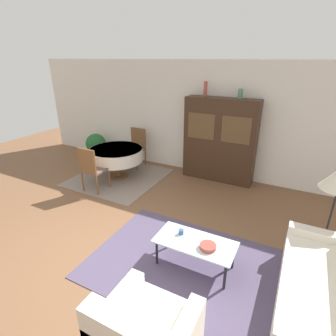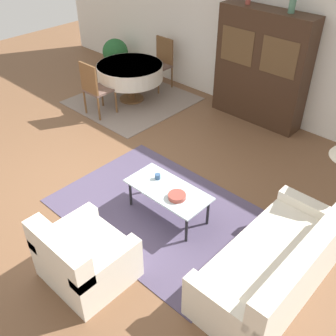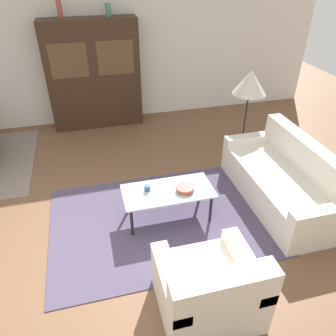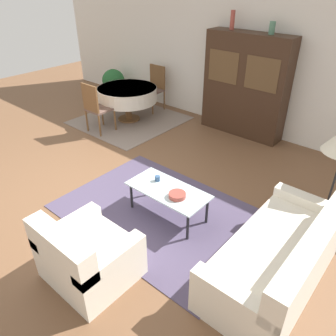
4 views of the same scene
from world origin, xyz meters
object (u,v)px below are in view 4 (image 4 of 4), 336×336
(coffee_table, at_px, (168,192))
(cup, at_px, (157,178))
(couch, at_px, (281,258))
(armchair, at_px, (87,257))
(dining_chair_far, at_px, (154,86))
(vase_short, at_px, (272,28))
(dining_chair_near, at_px, (96,106))
(dining_table, at_px, (127,94))
(vase_tall, at_px, (232,20))
(potted_plant, at_px, (114,82))
(display_cabinet, at_px, (245,86))
(bowl, at_px, (177,195))

(coffee_table, bearing_deg, cup, 165.30)
(couch, xyz_separation_m, cup, (-1.83, 0.10, 0.17))
(couch, distance_m, cup, 1.84)
(armchair, bearing_deg, couch, 40.32)
(dining_chair_far, xyz_separation_m, vase_short, (2.57, 0.18, 1.46))
(armchair, xyz_separation_m, coffee_table, (-0.03, 1.35, 0.09))
(dining_chair_far, bearing_deg, dining_chair_near, 90.00)
(cup, bearing_deg, armchair, -79.01)
(couch, height_order, dining_chair_near, dining_chair_near)
(coffee_table, bearing_deg, couch, -1.28)
(dining_table, relative_size, cup, 17.49)
(couch, relative_size, vase_tall, 5.79)
(dining_table, bearing_deg, dining_chair_near, -90.00)
(armchair, xyz_separation_m, vase_short, (-0.28, 4.34, 1.73))
(potted_plant, bearing_deg, dining_table, -29.94)
(dining_chair_far, height_order, cup, dining_chair_far)
(armchair, xyz_separation_m, dining_chair_far, (-2.85, 4.16, 0.27))
(dining_table, height_order, dining_chair_far, dining_chair_far)
(coffee_table, xyz_separation_m, display_cabinet, (-0.61, 2.99, 0.58))
(armchair, height_order, potted_plant, armchair)
(dining_table, xyz_separation_m, potted_plant, (-1.34, 0.77, -0.16))
(couch, xyz_separation_m, bowl, (-1.39, -0.02, 0.16))
(bowl, distance_m, potted_plant, 5.17)
(coffee_table, distance_m, dining_table, 3.43)
(dining_chair_near, bearing_deg, vase_short, 36.41)
(display_cabinet, height_order, dining_chair_near, display_cabinet)
(dining_table, height_order, vase_short, vase_short)
(armchair, bearing_deg, bowl, 82.83)
(vase_tall, bearing_deg, bowl, -68.12)
(dining_table, bearing_deg, coffee_table, -34.76)
(dining_chair_near, height_order, potted_plant, dining_chair_near)
(dining_table, distance_m, vase_tall, 2.56)
(dining_table, xyz_separation_m, vase_short, (2.57, 1.04, 1.45))
(armchair, xyz_separation_m, bowl, (0.16, 1.30, 0.16))
(display_cabinet, relative_size, vase_tall, 5.89)
(armchair, bearing_deg, dining_chair_near, 139.32)
(armchair, bearing_deg, display_cabinet, 98.47)
(coffee_table, bearing_deg, dining_chair_far, 135.05)
(dining_chair_near, bearing_deg, dining_table, 90.00)
(dining_chair_far, bearing_deg, dining_table, 90.00)
(display_cabinet, bearing_deg, armchair, -81.53)
(dining_table, height_order, bowl, dining_table)
(cup, xyz_separation_m, potted_plant, (-3.92, 2.67, -0.04))
(dining_table, xyz_separation_m, vase_tall, (1.79, 1.04, 1.51))
(cup, bearing_deg, potted_plant, 145.78)
(dining_chair_near, height_order, cup, dining_chair_near)
(coffee_table, distance_m, display_cabinet, 3.11)
(display_cabinet, height_order, dining_table, display_cabinet)
(potted_plant, bearing_deg, dining_chair_far, 3.52)
(dining_chair_near, xyz_separation_m, potted_plant, (-1.34, 1.63, -0.15))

